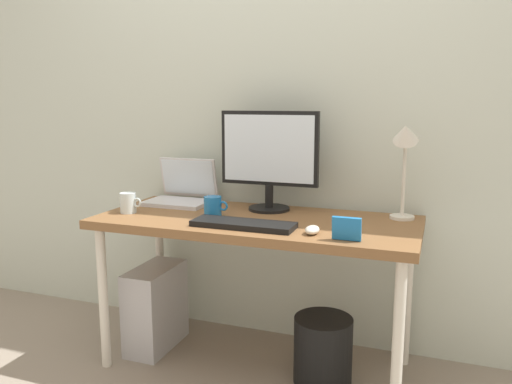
% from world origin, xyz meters
% --- Properties ---
extents(ground_plane, '(6.00, 6.00, 0.00)m').
position_xyz_m(ground_plane, '(0.00, 0.00, 0.00)').
color(ground_plane, gray).
extents(back_wall, '(4.40, 0.04, 2.60)m').
position_xyz_m(back_wall, '(0.00, 0.38, 1.30)').
color(back_wall, silver).
rests_on(back_wall, ground_plane).
extents(desk, '(1.45, 0.63, 0.72)m').
position_xyz_m(desk, '(0.00, 0.00, 0.65)').
color(desk, brown).
rests_on(desk, ground_plane).
extents(monitor, '(0.48, 0.20, 0.48)m').
position_xyz_m(monitor, '(0.00, 0.18, 0.99)').
color(monitor, black).
rests_on(monitor, desk).
extents(laptop, '(0.32, 0.27, 0.23)m').
position_xyz_m(laptop, '(-0.48, 0.20, 0.78)').
color(laptop, silver).
rests_on(laptop, desk).
extents(desk_lamp, '(0.11, 0.16, 0.45)m').
position_xyz_m(desk_lamp, '(0.62, 0.18, 1.04)').
color(desk_lamp, silver).
rests_on(desk_lamp, desk).
extents(keyboard, '(0.44, 0.14, 0.02)m').
position_xyz_m(keyboard, '(0.01, -0.18, 0.73)').
color(keyboard, black).
rests_on(keyboard, desk).
extents(mouse, '(0.06, 0.09, 0.03)m').
position_xyz_m(mouse, '(0.31, -0.19, 0.73)').
color(mouse, silver).
rests_on(mouse, desk).
extents(coffee_mug, '(0.12, 0.08, 0.09)m').
position_xyz_m(coffee_mug, '(-0.20, -0.02, 0.76)').
color(coffee_mug, '#1E72BF').
rests_on(coffee_mug, desk).
extents(glass_cup, '(0.11, 0.08, 0.10)m').
position_xyz_m(glass_cup, '(-0.61, -0.10, 0.77)').
color(glass_cup, silver).
rests_on(glass_cup, desk).
extents(photo_frame, '(0.11, 0.03, 0.09)m').
position_xyz_m(photo_frame, '(0.45, -0.24, 0.77)').
color(photo_frame, '#1E72BF').
rests_on(photo_frame, desk).
extents(computer_tower, '(0.18, 0.36, 0.42)m').
position_xyz_m(computer_tower, '(-0.54, 0.00, 0.21)').
color(computer_tower, '#B2B2B7').
rests_on(computer_tower, ground_plane).
extents(wastebasket, '(0.26, 0.26, 0.30)m').
position_xyz_m(wastebasket, '(0.33, -0.04, 0.15)').
color(wastebasket, black).
rests_on(wastebasket, ground_plane).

